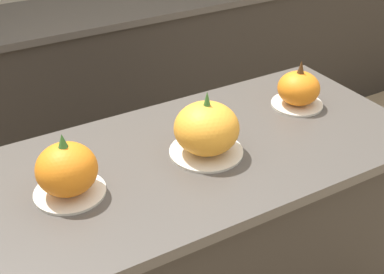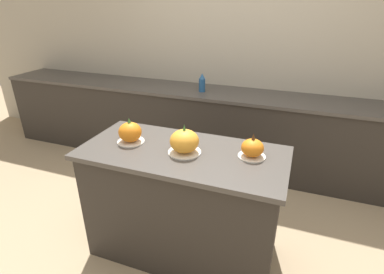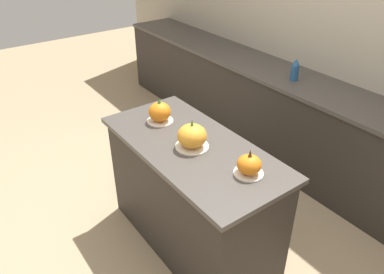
{
  "view_description": "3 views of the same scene",
  "coord_description": "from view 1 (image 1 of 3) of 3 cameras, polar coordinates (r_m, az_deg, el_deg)",
  "views": [
    {
      "loc": [
        -0.71,
        -1.18,
        1.81
      ],
      "look_at": [
        0.0,
        0.04,
        0.94
      ],
      "focal_mm": 50.0,
      "sensor_mm": 36.0,
      "label": 1
    },
    {
      "loc": [
        0.7,
        -1.7,
        1.86
      ],
      "look_at": [
        0.06,
        0.02,
        1.01
      ],
      "focal_mm": 28.0,
      "sensor_mm": 36.0,
      "label": 2
    },
    {
      "loc": [
        1.73,
        -1.26,
        2.27
      ],
      "look_at": [
        0.04,
        -0.03,
        1.0
      ],
      "focal_mm": 35.0,
      "sensor_mm": 36.0,
      "label": 3
    }
  ],
  "objects": [
    {
      "name": "kitchen_island",
      "position": [
        1.93,
        0.48,
        -12.88
      ],
      "size": [
        1.43,
        0.68,
        0.91
      ],
      "color": "#2D2823",
      "rests_on": "ground_plane"
    },
    {
      "name": "back_counter",
      "position": [
        3.06,
        -13.86,
        4.43
      ],
      "size": [
        6.0,
        0.6,
        0.91
      ],
      "color": "#2D2823",
      "rests_on": "ground_plane"
    },
    {
      "name": "pumpkin_cake_left",
      "position": [
        1.47,
        -13.2,
        -3.51
      ],
      "size": [
        0.2,
        0.2,
        0.19
      ],
      "color": "silver",
      "rests_on": "kitchen_island"
    },
    {
      "name": "pumpkin_cake_center",
      "position": [
        1.6,
        1.56,
        0.79
      ],
      "size": [
        0.23,
        0.23,
        0.21
      ],
      "color": "silver",
      "rests_on": "kitchen_island"
    },
    {
      "name": "pumpkin_cake_right",
      "position": [
        1.92,
        11.29,
        5.0
      ],
      "size": [
        0.18,
        0.18,
        0.17
      ],
      "color": "silver",
      "rests_on": "kitchen_island"
    }
  ]
}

